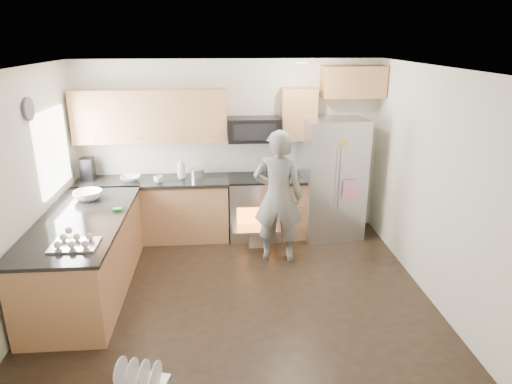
{
  "coord_description": "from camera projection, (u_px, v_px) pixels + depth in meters",
  "views": [
    {
      "loc": [
        -0.13,
        -4.72,
        2.91
      ],
      "look_at": [
        0.28,
        0.5,
        1.11
      ],
      "focal_mm": 32.0,
      "sensor_mm": 36.0,
      "label": 1
    }
  ],
  "objects": [
    {
      "name": "ground",
      "position": [
        236.0,
        294.0,
        5.41
      ],
      "size": [
        4.5,
        4.5,
        0.0
      ],
      "primitive_type": "plane",
      "color": "black",
      "rests_on": "ground"
    },
    {
      "name": "room_shell",
      "position": [
        230.0,
        157.0,
        4.88
      ],
      "size": [
        4.54,
        4.04,
        2.62
      ],
      "color": "beige",
      "rests_on": "ground"
    },
    {
      "name": "back_cabinet_run",
      "position": [
        191.0,
        175.0,
        6.7
      ],
      "size": [
        4.45,
        0.64,
        2.5
      ],
      "color": "#9F663F",
      "rests_on": "ground"
    },
    {
      "name": "peninsula",
      "position": [
        86.0,
        255.0,
        5.36
      ],
      "size": [
        0.96,
        2.36,
        1.04
      ],
      "color": "#9F663F",
      "rests_on": "ground"
    },
    {
      "name": "stove_range",
      "position": [
        255.0,
        193.0,
        6.81
      ],
      "size": [
        0.76,
        0.97,
        1.79
      ],
      "color": "#B7B7BC",
      "rests_on": "ground"
    },
    {
      "name": "refrigerator",
      "position": [
        332.0,
        178.0,
        6.79
      ],
      "size": [
        0.94,
        0.77,
        1.79
      ],
      "rotation": [
        0.0,
        0.0,
        0.11
      ],
      "color": "#B7B7BC",
      "rests_on": "ground"
    },
    {
      "name": "person",
      "position": [
        278.0,
        197.0,
        6.01
      ],
      "size": [
        0.73,
        0.55,
        1.79
      ],
      "primitive_type": "imported",
      "rotation": [
        0.0,
        0.0,
        2.94
      ],
      "color": "slate",
      "rests_on": "ground"
    },
    {
      "name": "dish_rack",
      "position": [
        139.0,
        381.0,
        3.95
      ],
      "size": [
        0.53,
        0.46,
        0.28
      ],
      "rotation": [
        0.0,
        0.0,
        -0.25
      ],
      "color": "#B7B7BC",
      "rests_on": "ground"
    }
  ]
}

